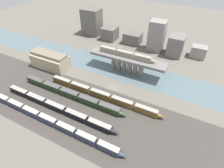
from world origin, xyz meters
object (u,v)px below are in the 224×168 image
Objects in this scene: train_on_bridge at (127,54)px; train_yard_mid at (58,108)px; train_yard_near at (50,121)px; train_yard_outer at (102,95)px; warehouse_building at (50,60)px; train_yard_far at (72,95)px.

train_on_bridge reaches higher than train_yard_mid.
train_yard_mid is (-2.40, 8.33, -0.05)m from train_yard_near.
train_yard_outer is 2.68× the size of warehouse_building.
train_on_bridge is at bearing 75.69° from train_yard_near.
train_on_bridge is 52.52m from train_yard_mid.
train_yard_outer is at bearing -92.00° from train_on_bridge.
train_on_bridge is at bearing 88.00° from train_yard_outer.
train_yard_near is 1.13× the size of train_yard_outer.
train_on_bridge reaches higher than warehouse_building.
train_yard_near is at bearing -84.26° from train_yard_far.
train_yard_outer is at bearing 63.27° from train_yard_near.
train_on_bridge is 31.98m from train_yard_outer.
train_on_bridge is 42.23m from train_yard_far.
train_on_bridge is 0.56× the size of train_yard_mid.
train_yard_near is at bearing -73.90° from train_yard_mid.
train_yard_far reaches higher than train_yard_near.
train_yard_mid is at bearing -109.21° from train_on_bridge.
train_yard_mid is 42.90m from warehouse_building.
train_yard_far is 36.52m from warehouse_building.
train_on_bridge is at bearing 70.79° from train_yard_mid.
warehouse_building is at bearing 149.56° from train_yard_far.
train_yard_outer is (13.45, 26.71, 0.13)m from train_yard_near.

